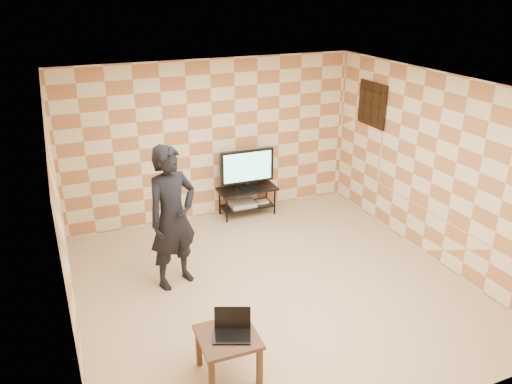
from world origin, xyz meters
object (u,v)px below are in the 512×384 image
side_table (228,342)px  person (173,218)px  tv_stand (247,195)px  tv (247,167)px

side_table → person: bearing=91.9°
tv_stand → side_table: (-1.63, -3.58, 0.05)m
person → tv_stand: bearing=23.0°
tv → side_table: (-1.63, -3.58, -0.47)m
tv → side_table: size_ratio=1.56×
tv → tv_stand: bearing=91.7°
tv_stand → person: person is taller
tv_stand → side_table: same height
side_table → person: (-0.06, 1.93, 0.57)m
side_table → person: 2.01m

